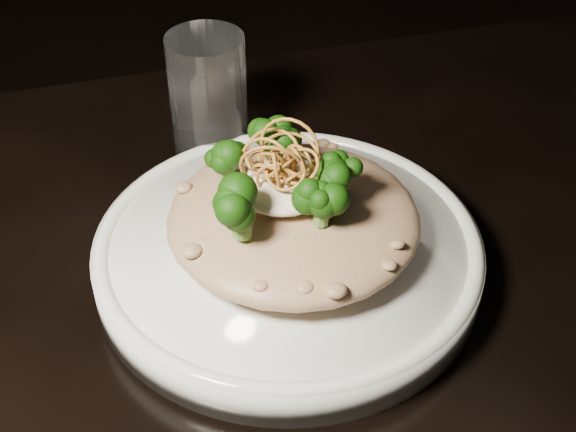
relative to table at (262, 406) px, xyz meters
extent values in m
cube|color=black|center=(0.00, 0.00, 0.06)|extent=(1.10, 0.80, 0.04)
cylinder|color=black|center=(0.48, 0.33, -0.31)|extent=(0.05, 0.05, 0.71)
cylinder|color=silver|center=(0.04, 0.06, 0.10)|extent=(0.30, 0.30, 0.03)
ellipsoid|color=brown|center=(0.04, 0.06, 0.13)|extent=(0.19, 0.19, 0.04)
ellipsoid|color=white|center=(0.04, 0.06, 0.16)|extent=(0.07, 0.07, 0.02)
cylinder|color=white|center=(0.01, 0.23, 0.14)|extent=(0.09, 0.09, 0.12)
camera|label=1|loc=(-0.09, -0.38, 0.52)|focal=50.00mm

